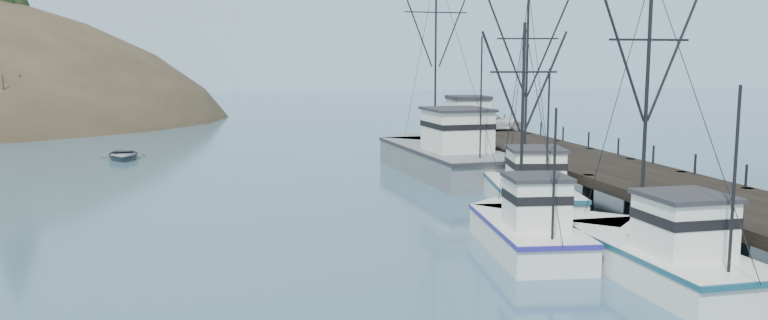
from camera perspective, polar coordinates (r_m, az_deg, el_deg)
The scene contains 11 objects.
ground at distance 25.19m, azimuth 3.17°, elevation -10.32°, with size 400.00×400.00×0.00m, color #32576F.
pier at distance 44.46m, azimuth 15.37°, elevation -0.40°, with size 6.00×44.00×2.00m.
distant_ridge at distance 193.95m, azimuth -7.07°, elevation 5.46°, with size 360.00×40.00×26.00m, color #9EB2C6.
distant_ridge_far at distance 210.97m, azimuth -21.14°, elevation 5.18°, with size 180.00×25.00×18.00m, color silver.
trawler_near at distance 28.87m, azimuth 19.97°, elevation -6.73°, with size 3.86×11.02×11.23m.
trawler_mid at distance 31.29m, azimuth 10.74°, elevation -5.28°, with size 3.97×9.48×9.60m.
trawler_far at distance 40.59m, azimuth 10.91°, elevation -2.27°, with size 5.45×11.55×11.71m.
work_vessel at distance 50.94m, azimuth 4.55°, elevation 0.35°, with size 6.31×17.39×14.25m.
pier_shed at distance 60.30m, azimuth 6.43°, elevation 3.58°, with size 3.00×3.20×2.80m.
pickup_truck at distance 61.13m, azimuth 8.49°, elevation 2.90°, with size 2.23×4.85×1.35m, color silver.
motorboat at distance 61.53m, azimuth -19.28°, elevation 0.07°, with size 3.45×4.82×1.00m, color slate.
Camera 1 is at (-6.25, -23.10, 7.85)m, focal length 35.00 mm.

